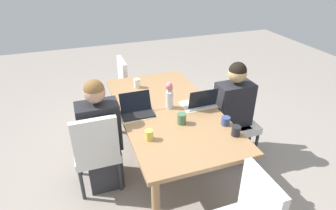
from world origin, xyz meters
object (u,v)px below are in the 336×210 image
person_far_left_mid (101,141)px  coffee_mug_centre_left (226,121)px  chair_head_right_left_far (132,86)px  coffee_mug_near_right (137,83)px  chair_far_left_mid (96,149)px  flower_vase (169,94)px  person_near_left_near (232,118)px  coffee_mug_near_left (182,119)px  coffee_mug_centre_right (236,131)px  laptop_far_left_mid (137,110)px  dining_table (168,116)px  laptop_near_left_near (200,102)px  chair_near_left_near (233,116)px  coffee_mug_far_left (149,135)px

person_far_left_mid → coffee_mug_centre_left: person_far_left_mid is taller
chair_head_right_left_far → coffee_mug_near_right: chair_head_right_left_far is taller
chair_far_left_mid → person_far_left_mid: 0.10m
flower_vase → coffee_mug_near_right: flower_vase is taller
person_near_left_near → coffee_mug_near_left: 0.82m
coffee_mug_near_right → coffee_mug_centre_right: bearing=-155.3°
laptop_far_left_mid → coffee_mug_near_right: laptop_far_left_mid is taller
chair_head_right_left_far → laptop_far_left_mid: 1.28m
dining_table → chair_far_left_mid: chair_far_left_mid is taller
chair_head_right_left_far → flower_vase: flower_vase is taller
flower_vase → laptop_near_left_near: 0.35m
person_near_left_near → laptop_near_left_near: person_near_left_near is taller
coffee_mug_near_right → coffee_mug_centre_right: 1.40m
person_far_left_mid → coffee_mug_centre_left: (-0.46, -1.13, 0.27)m
chair_head_right_left_far → laptop_near_left_near: bearing=-160.5°
person_far_left_mid → laptop_near_left_near: person_far_left_mid is taller
person_near_left_near → coffee_mug_near_right: person_near_left_near is taller
dining_table → flower_vase: flower_vase is taller
chair_near_left_near → flower_vase: bearing=90.3°
laptop_far_left_mid → coffee_mug_near_left: laptop_far_left_mid is taller
dining_table → coffee_mug_centre_right: (-0.64, -0.41, 0.13)m
chair_near_left_near → coffee_mug_centre_right: chair_near_left_near is taller
dining_table → coffee_mug_near_right: 0.66m
person_near_left_near → laptop_far_left_mid: bearing=86.5°
coffee_mug_centre_left → coffee_mug_far_left: (0.01, 0.75, 0.01)m
laptop_far_left_mid → coffee_mug_far_left: 0.47m
person_near_left_near → laptop_far_left_mid: (0.07, 1.09, 0.27)m
chair_near_left_near → coffee_mug_near_right: (0.60, 0.99, 0.31)m
chair_near_left_near → flower_vase: size_ratio=3.07×
chair_head_right_left_far → coffee_mug_far_left: (-1.69, 0.22, 0.30)m
laptop_far_left_mid → coffee_mug_centre_left: bearing=-123.0°
coffee_mug_near_left → coffee_mug_centre_right: bearing=-132.0°
flower_vase → laptop_far_left_mid: flower_vase is taller
person_far_left_mid → flower_vase: 0.84m
dining_table → laptop_far_left_mid: laptop_far_left_mid is taller
coffee_mug_centre_left → coffee_mug_far_left: size_ratio=0.90×
chair_near_left_near → person_near_left_near: (-0.07, 0.06, 0.03)m
coffee_mug_centre_right → person_near_left_near: bearing=-30.0°
person_far_left_mid → person_near_left_near: bearing=-91.7°
laptop_near_left_near → coffee_mug_centre_right: (-0.60, -0.07, 0.00)m
laptop_far_left_mid → coffee_mug_centre_left: size_ratio=3.86×
person_far_left_mid → chair_head_right_left_far: (1.25, -0.60, -0.03)m
flower_vase → coffee_mug_near_right: bearing=18.0°
person_near_left_near → laptop_far_left_mid: person_near_left_near is taller
flower_vase → coffee_mug_far_left: size_ratio=3.18×
coffee_mug_near_right → laptop_far_left_mid: bearing=165.8°
dining_table → laptop_near_left_near: laptop_near_left_near is taller
person_near_left_near → person_far_left_mid: size_ratio=1.00×
chair_near_left_near → person_near_left_near: size_ratio=0.75×
coffee_mug_near_left → chair_head_right_left_far: bearing=5.3°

